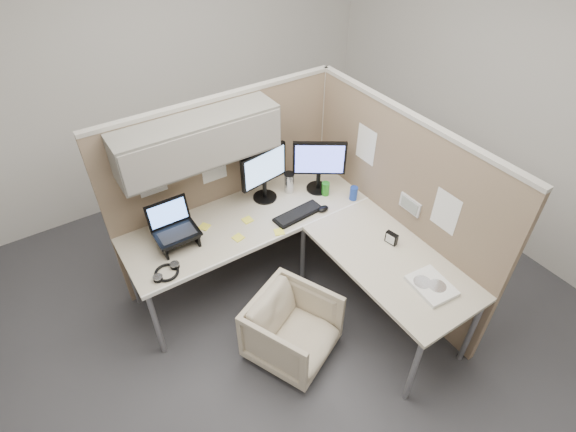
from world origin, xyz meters
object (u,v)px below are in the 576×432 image
desk (299,240)px  keyboard (298,214)px  monitor_left (264,171)px  office_chair (293,327)px

desk → keyboard: (0.13, 0.21, 0.05)m
desk → monitor_left: size_ratio=4.29×
desk → keyboard: bearing=58.5°
desk → office_chair: (-0.33, -0.41, -0.39)m
office_chair → keyboard: size_ratio=1.42×
office_chair → monitor_left: monitor_left is taller
office_chair → monitor_left: bearing=45.0°
office_chair → desk: bearing=26.3°
office_chair → monitor_left: (0.35, 0.96, 0.71)m
monitor_left → keyboard: (0.11, -0.34, -0.26)m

